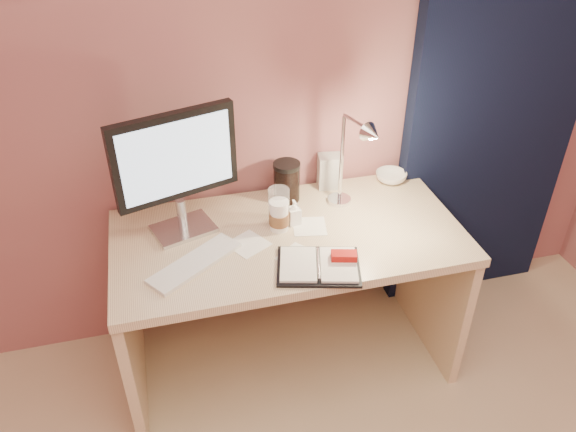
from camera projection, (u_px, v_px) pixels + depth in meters
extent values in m
plane|color=#A4635F|center=(266.00, 76.00, 2.25)|extent=(3.50, 0.00, 3.50)
cube|color=black|center=(499.00, 92.00, 2.50)|extent=(0.85, 0.08, 2.20)
cube|color=beige|center=(289.00, 237.00, 2.26)|extent=(1.40, 0.70, 0.04)
cube|color=beige|center=(130.00, 332.00, 2.33)|extent=(0.04, 0.66, 0.69)
cube|color=beige|center=(430.00, 279.00, 2.61)|extent=(0.04, 0.66, 0.69)
cube|color=beige|center=(271.00, 250.00, 2.70)|extent=(1.32, 0.03, 0.55)
cube|color=silver|center=(184.00, 229.00, 2.26)|extent=(0.28, 0.23, 0.02)
cylinder|color=silver|center=(182.00, 214.00, 2.22)|extent=(0.04, 0.04, 0.13)
cube|color=black|center=(174.00, 155.00, 2.07)|extent=(0.47, 0.18, 0.34)
cube|color=#B6D8F7|center=(172.00, 159.00, 2.05)|extent=(0.41, 0.13, 0.29)
cube|color=white|center=(195.00, 263.00, 2.08)|extent=(0.38, 0.31, 0.02)
cube|color=black|center=(318.00, 267.00, 2.07)|extent=(0.35, 0.30, 0.01)
cube|color=white|center=(298.00, 264.00, 2.06)|extent=(0.18, 0.23, 0.01)
cube|color=white|center=(339.00, 264.00, 2.06)|extent=(0.18, 0.23, 0.01)
cube|color=#B4180F|center=(344.00, 256.00, 2.07)|extent=(0.10, 0.07, 0.03)
cube|color=white|center=(299.00, 257.00, 2.12)|extent=(0.18, 0.18, 0.00)
cube|color=white|center=(310.00, 226.00, 2.29)|extent=(0.15, 0.15, 0.00)
cube|color=white|center=(248.00, 244.00, 2.19)|extent=(0.19, 0.19, 0.00)
cylinder|color=white|center=(279.00, 216.00, 2.24)|extent=(0.07, 0.07, 0.12)
cylinder|color=brown|center=(279.00, 218.00, 2.25)|extent=(0.08, 0.08, 0.05)
cylinder|color=white|center=(279.00, 203.00, 2.21)|extent=(0.08, 0.08, 0.01)
cylinder|color=white|center=(279.00, 206.00, 2.28)|extent=(0.09, 0.09, 0.15)
imported|color=silver|center=(391.00, 177.00, 2.57)|extent=(0.19, 0.19, 0.04)
imported|color=white|center=(294.00, 212.00, 2.28)|extent=(0.05, 0.06, 0.11)
cylinder|color=black|center=(287.00, 183.00, 2.42)|extent=(0.11, 0.11, 0.16)
cube|color=silver|center=(330.00, 171.00, 2.51)|extent=(0.11, 0.10, 0.15)
cylinder|color=silver|center=(339.00, 200.00, 2.44)|extent=(0.10, 0.10, 0.02)
cylinder|color=silver|center=(342.00, 159.00, 2.33)|extent=(0.02, 0.02, 0.38)
cone|color=silver|center=(346.00, 138.00, 2.07)|extent=(0.10, 0.09, 0.08)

